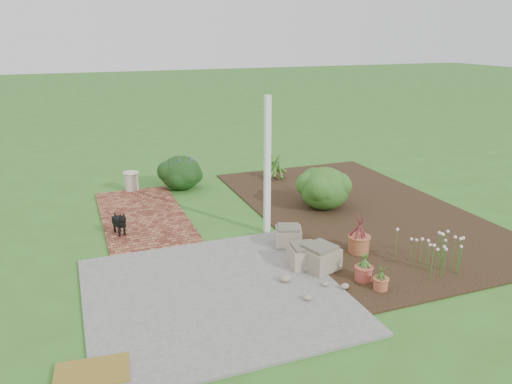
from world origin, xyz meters
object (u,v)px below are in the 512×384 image
object	(u,v)px
stone_trough_near	(320,258)
evergreen_shrub	(325,187)
cream_ceramic_urn	(131,181)
black_dog	(120,222)

from	to	relation	value
stone_trough_near	evergreen_shrub	size ratio (longest dim) A/B	0.48
stone_trough_near	evergreen_shrub	xyz separation A→B (m)	(1.41, 2.48, 0.26)
cream_ceramic_urn	evergreen_shrub	bearing A→B (deg)	-36.19
stone_trough_near	evergreen_shrub	world-z (taller)	evergreen_shrub
stone_trough_near	black_dog	world-z (taller)	black_dog
stone_trough_near	evergreen_shrub	bearing A→B (deg)	60.37
black_dog	cream_ceramic_urn	bearing A→B (deg)	62.79
cream_ceramic_urn	evergreen_shrub	world-z (taller)	evergreen_shrub
black_dog	cream_ceramic_urn	size ratio (longest dim) A/B	1.12
black_dog	evergreen_shrub	world-z (taller)	evergreen_shrub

